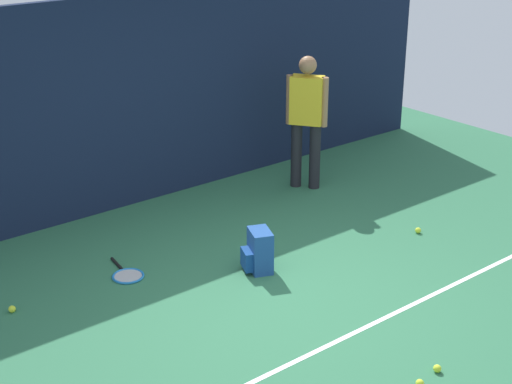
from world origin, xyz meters
TOP-DOWN VIEW (x-y plane):
  - ground_plane at (0.00, 0.00)m, footprint 12.00×12.00m
  - back_fence at (0.00, 3.00)m, footprint 10.00×0.10m
  - court_line at (0.00, -0.79)m, footprint 9.00×0.05m
  - tennis_player at (2.15, 2.06)m, footprint 0.41×0.45m
  - tennis_racket at (-0.87, 1.38)m, footprint 0.37×0.63m
  - backpack at (0.24, 0.65)m, footprint 0.36×0.35m
  - tennis_ball_near_player at (2.19, 0.22)m, footprint 0.07×0.07m
  - tennis_ball_by_fence at (0.26, -1.62)m, footprint 0.07×0.07m
  - tennis_ball_mid_court at (-2.05, 1.43)m, footprint 0.07×0.07m
  - tennis_ball_far_left at (-0.01, -1.66)m, footprint 0.07×0.07m

SIDE VIEW (x-z plane):
  - ground_plane at x=0.00m, z-range 0.00..0.00m
  - court_line at x=0.00m, z-range 0.00..0.00m
  - tennis_racket at x=-0.87m, z-range 0.00..0.03m
  - tennis_ball_near_player at x=2.19m, z-range 0.00..0.07m
  - tennis_ball_by_fence at x=0.26m, z-range 0.00..0.07m
  - tennis_ball_mid_court at x=-2.05m, z-range 0.00..0.07m
  - tennis_ball_far_left at x=-0.01m, z-range 0.00..0.07m
  - backpack at x=0.24m, z-range -0.01..0.43m
  - tennis_player at x=2.15m, z-range 0.12..1.82m
  - back_fence at x=0.00m, z-range 0.00..2.51m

